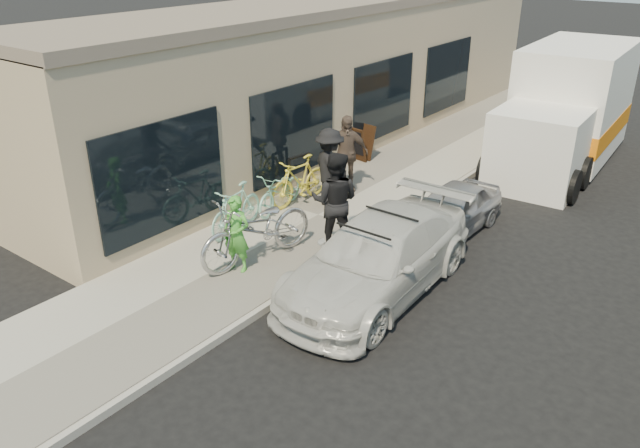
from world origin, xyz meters
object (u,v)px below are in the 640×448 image
Objects in this scene: tandem_bike at (258,229)px; cruiser_bike_c at (299,180)px; woman_rider at (237,234)px; cruiser_bike_a at (236,209)px; bystander_a at (330,168)px; sedan_silver at (451,211)px; cruiser_bike_b at (280,191)px; bike_rack at (299,170)px; bystander_b at (346,154)px; moving_truck at (567,112)px; man_standing at (335,201)px; sedan_white at (378,257)px; sandwich_board at (361,143)px.

cruiser_bike_c is (-1.19, 2.72, -0.11)m from tandem_bike.
woman_rider reaches higher than cruiser_bike_a.
cruiser_bike_a is at bearing 103.78° from bystander_a.
cruiser_bike_a is (-3.47, -2.94, 0.14)m from sedan_silver.
cruiser_bike_a is at bearing -99.45° from cruiser_bike_b.
cruiser_bike_a reaches higher than cruiser_bike_b.
bystander_a reaches higher than cruiser_bike_a.
bike_rack is 3.53m from tandem_bike.
cruiser_bike_b is (0.29, -1.04, -0.13)m from bike_rack.
bystander_b is at bearing 112.28° from tandem_bike.
tandem_bike is (-2.54, -9.88, -0.59)m from moving_truck.
tandem_bike is at bearing -107.77° from moving_truck.
sedan_silver is at bearing -51.87° from bystander_b.
bystander_b is (0.76, 0.84, 0.35)m from bike_rack.
bike_rack is 0.49× the size of man_standing.
moving_truck is 10.71m from woman_rider.
bystander_b reaches higher than woman_rider.
man_standing is at bearing -37.34° from bike_rack.
woman_rider reaches higher than cruiser_bike_b.
sedan_white is 3.85m from cruiser_bike_b.
cruiser_bike_b is at bearing 80.00° from bystander_a.
man_standing is at bearing -30.57° from cruiser_bike_b.
cruiser_bike_a is (-2.06, -0.66, -0.48)m from man_standing.
moving_truck is 3.58× the size of cruiser_bike_c.
tandem_bike is 1.37× the size of cruiser_bike_c.
woman_rider is (-0.07, -0.49, 0.07)m from tandem_bike.
moving_truck is 3.72× the size of cruiser_bike_b.
sedan_white is 3.66m from bystander_a.
bike_rack is 0.39× the size of tandem_bike.
woman_rider is at bearing 128.95° from bystander_a.
cruiser_bike_c reaches higher than cruiser_bike_a.
cruiser_bike_a is at bearing -115.75° from moving_truck.
bystander_a reaches higher than sedan_silver.
tandem_bike is 0.50m from woman_rider.
sedan_silver is 4.55m from cruiser_bike_a.
sandwich_board is 5.78m from moving_truck.
man_standing is 3.10m from bystander_b.
cruiser_bike_a is 1.44m from cruiser_bike_b.
bystander_a is at bearing -76.86° from man_standing.
woman_rider is at bearing -66.31° from cruiser_bike_c.
tandem_bike reaches higher than sandwich_board.
woman_rider reaches higher than tandem_bike.
sandwich_board is at bearing 90.84° from woman_rider.
sedan_silver is 2.86m from bystander_a.
sedan_white is at bearing -87.55° from sedan_silver.
cruiser_bike_b is (-1.27, 2.13, -0.20)m from tandem_bike.
bystander_b is (-0.73, 4.49, 0.21)m from woman_rider.
sedan_white is (4.05, -5.46, 0.04)m from sandwich_board.
sedan_silver is at bearing 7.08° from bike_rack.
bystander_b reaches higher than sandwich_board.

